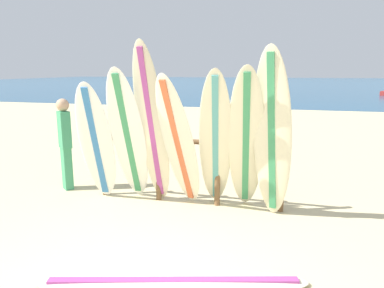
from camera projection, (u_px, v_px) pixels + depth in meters
name	position (u px, v px, depth m)	size (l,w,h in m)	color
ocean_water	(281.00, 83.00, 58.13)	(120.00, 80.00, 0.01)	#1E5984
surfboard_rack	(187.00, 159.00, 5.88)	(3.11, 0.09, 1.18)	brown
surfboard_leaning_far_left	(96.00, 143.00, 5.83)	(0.66, 0.83, 2.00)	white
surfboard_leaning_left	(128.00, 138.00, 5.71)	(0.66, 1.12, 2.22)	white
surfboard_leaning_center_left	(152.00, 127.00, 5.61)	(0.52, 0.83, 2.59)	beige
surfboard_leaning_center	(179.00, 144.00, 5.45)	(0.71, 1.09, 2.13)	silver
surfboard_leaning_center_right	(215.00, 142.00, 5.41)	(0.66, 1.18, 2.20)	beige
surfboard_leaning_right	(246.00, 142.00, 5.32)	(0.61, 1.07, 2.24)	beige
surfboard_leaning_far_right	(272.00, 136.00, 5.09)	(0.66, 0.71, 2.49)	beige
surfboard_lying_on_sand	(173.00, 283.00, 3.69)	(2.81, 1.23, 0.08)	beige
beachgoer_standing	(65.00, 140.00, 6.53)	(0.31, 0.30, 1.66)	#3F9966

